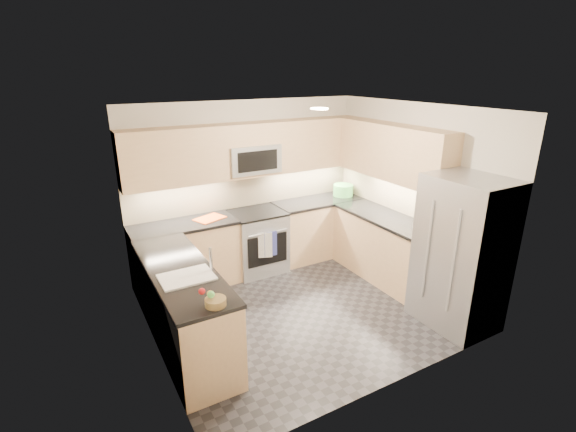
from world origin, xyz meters
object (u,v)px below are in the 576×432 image
object	(u,v)px
microwave	(252,158)
fruit_basket	(216,302)
gas_range	(258,242)
utensil_bowl	(343,190)
refrigerator	(462,253)
cutting_board	(210,218)

from	to	relation	value
microwave	fruit_basket	size ratio (longest dim) A/B	4.03
gas_range	utensil_bowl	distance (m)	1.68
gas_range	refrigerator	bearing A→B (deg)	-59.12
utensil_bowl	cutting_board	size ratio (longest dim) A/B	0.81
refrigerator	cutting_board	size ratio (longest dim) A/B	4.54
utensil_bowl	gas_range	bearing A→B (deg)	-179.03
gas_range	utensil_bowl	world-z (taller)	utensil_bowl
fruit_basket	cutting_board	bearing A→B (deg)	71.76
cutting_board	fruit_basket	distance (m)	2.29
utensil_bowl	refrigerator	bearing A→B (deg)	-93.03
gas_range	microwave	distance (m)	1.25
refrigerator	utensil_bowl	size ratio (longest dim) A/B	5.61
gas_range	fruit_basket	xyz separation A→B (m)	(-1.43, -2.15, 0.52)
microwave	fruit_basket	world-z (taller)	microwave
refrigerator	fruit_basket	distance (m)	2.89
cutting_board	gas_range	bearing A→B (deg)	-2.19
cutting_board	fruit_basket	bearing A→B (deg)	-108.24
refrigerator	fruit_basket	size ratio (longest dim) A/B	9.55
microwave	cutting_board	size ratio (longest dim) A/B	1.92
gas_range	refrigerator	size ratio (longest dim) A/B	0.51
refrigerator	fruit_basket	bearing A→B (deg)	174.55
microwave	fruit_basket	distance (m)	2.78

